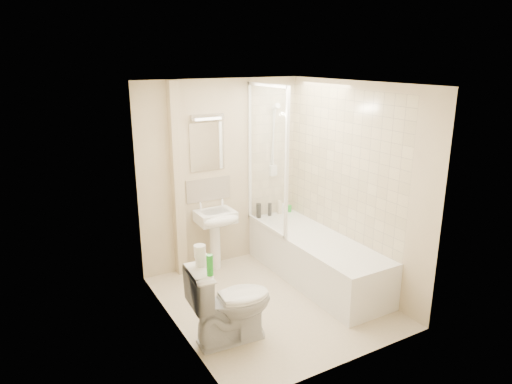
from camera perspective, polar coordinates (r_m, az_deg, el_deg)
floor at (r=5.30m, az=1.97°, el=-13.47°), size 2.50×2.50×0.00m
wall_back at (r=5.87m, az=-4.30°, el=2.21°), size 2.20×0.02×2.40m
wall_left at (r=4.36m, az=-10.31°, el=-3.13°), size 0.02×2.50×2.40m
wall_right at (r=5.45m, az=12.02°, el=0.75°), size 0.02×2.50×2.40m
ceiling at (r=4.59m, az=2.28°, el=13.43°), size 2.20×2.50×0.02m
tile_back at (r=6.16m, az=2.04°, el=5.08°), size 0.70×0.01×1.75m
tile_right at (r=5.53m, az=10.70°, el=3.48°), size 0.01×2.10×1.75m
pipe_boxing at (r=5.59m, az=-9.79°, el=1.28°), size 0.12×0.12×2.40m
splashback at (r=5.83m, az=-5.96°, el=0.33°), size 0.60×0.02×0.30m
mirror at (r=5.70m, az=-6.12°, el=5.65°), size 0.46×0.01×0.60m
strip_light at (r=5.62m, az=-6.14°, el=9.32°), size 0.42×0.07×0.07m
bathtub at (r=5.69m, az=7.45°, el=-8.09°), size 0.70×2.10×0.55m
shower_screen at (r=5.60m, az=1.34°, el=4.20°), size 0.04×0.92×1.80m
shower_fixture at (r=6.09m, az=2.26°, el=6.12°), size 0.10×0.16×0.99m
pedestal_sink at (r=5.75m, az=-4.93°, el=-4.00°), size 0.47×0.45×0.91m
bottle_black_a at (r=6.17m, az=0.34°, el=-2.35°), size 0.07×0.07×0.20m
bottle_black_b at (r=6.26m, az=1.73°, el=-2.19°), size 0.05×0.05×0.18m
bottle_cream at (r=6.34m, az=2.97°, el=-1.89°), size 0.06×0.06×0.19m
bottle_white_b at (r=6.37m, az=3.30°, el=-2.04°), size 0.05×0.05×0.14m
bottle_green at (r=6.44m, az=4.21°, el=-2.07°), size 0.06×0.06×0.09m
toilet at (r=4.47m, az=-3.18°, el=-13.59°), size 0.57×0.86×0.81m
toilet_roll_lower at (r=4.25m, az=-6.82°, el=-8.45°), size 0.12×0.12×0.10m
toilet_roll_upper at (r=4.17m, az=-7.04°, el=-7.33°), size 0.11×0.11×0.11m
green_bottle at (r=4.04m, az=-5.80°, el=-9.08°), size 0.06×0.06×0.19m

